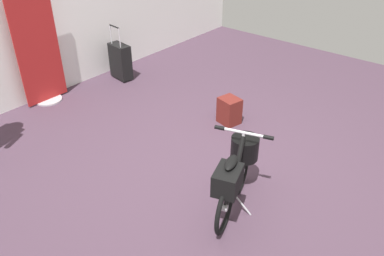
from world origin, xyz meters
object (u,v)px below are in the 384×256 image
Objects in this scene: floor_banner_stand at (39,57)px; backpack_on_floor at (230,111)px; rolling_suitcase at (120,61)px; folding_bike_foreground at (236,172)px.

floor_banner_stand reaches higher than backpack_on_floor.
floor_banner_stand is 4.35× the size of backpack_on_floor.
floor_banner_stand is 1.22m from rolling_suitcase.
backpack_on_floor is at bearing 36.75° from folding_bike_foreground.
floor_banner_stand is 3.17m from folding_bike_foreground.
rolling_suitcase is 2.49× the size of backpack_on_floor.
floor_banner_stand reaches higher than rolling_suitcase.
folding_bike_foreground is 1.16× the size of rolling_suitcase.
floor_banner_stand is 1.51× the size of folding_bike_foreground.
folding_bike_foreground is at bearing -112.86° from rolling_suitcase.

